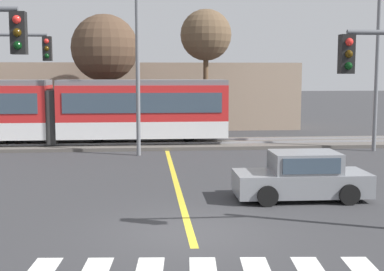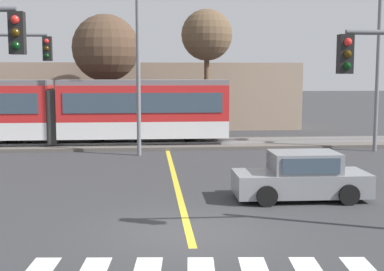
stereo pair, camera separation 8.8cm
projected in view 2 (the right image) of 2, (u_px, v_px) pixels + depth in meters
name	position (u px, v px, depth m)	size (l,w,h in m)	color
ground_plane	(189.00, 232.00, 13.48)	(200.00, 200.00, 0.00)	#333335
track_bed	(166.00, 144.00, 29.38)	(120.00, 4.00, 0.18)	#56514C
rail_near	(167.00, 143.00, 28.65)	(120.00, 0.08, 0.10)	#939399
rail_far	(166.00, 140.00, 30.07)	(120.00, 0.08, 0.10)	#939399
light_rail_tram	(55.00, 109.00, 28.65)	(18.50, 2.64, 3.43)	silver
lane_centre_line	(175.00, 181.00, 19.82)	(0.20, 15.34, 0.01)	gold
sedan_crossing	(301.00, 178.00, 16.91)	(4.22, 1.96, 1.52)	gray
street_lamp_centre	(143.00, 50.00, 25.37)	(2.41, 0.28, 8.89)	slate
street_lamp_east	(382.00, 60.00, 26.82)	(2.21, 0.28, 8.09)	slate
bare_tree_west	(106.00, 48.00, 32.58)	(4.10, 4.10, 7.54)	brown
bare_tree_east	(207.00, 36.00, 32.85)	(3.15, 3.15, 7.88)	brown
building_backdrop_far	(148.00, 95.00, 39.11)	(21.30, 6.00, 4.67)	gray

